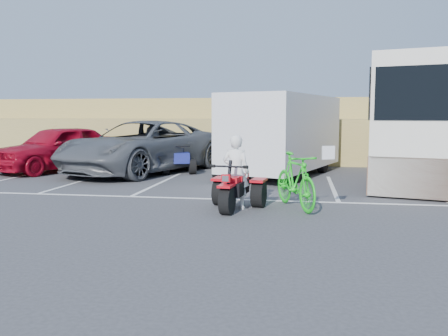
% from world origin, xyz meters
% --- Properties ---
extents(ground, '(100.00, 100.00, 0.00)m').
position_xyz_m(ground, '(0.00, 0.00, 0.00)').
color(ground, '#3B3B3E').
rests_on(ground, ground).
extents(parking_stripes, '(28.00, 5.16, 0.01)m').
position_xyz_m(parking_stripes, '(0.87, 4.07, 0.00)').
color(parking_stripes, white).
rests_on(parking_stripes, ground).
extents(grass_embankment, '(40.00, 8.50, 3.10)m').
position_xyz_m(grass_embankment, '(0.00, 15.48, 1.42)').
color(grass_embankment, '#9B8D46').
rests_on(grass_embankment, ground).
extents(red_trike_atv, '(1.45, 1.81, 1.08)m').
position_xyz_m(red_trike_atv, '(0.27, 1.08, 0.00)').
color(red_trike_atv, red).
rests_on(red_trike_atv, ground).
extents(rider, '(0.67, 0.49, 1.71)m').
position_xyz_m(rider, '(0.29, 1.23, 0.86)').
color(rider, white).
rests_on(rider, ground).
extents(green_dirt_bike, '(1.44, 2.22, 1.30)m').
position_xyz_m(green_dirt_bike, '(1.64, 1.51, 0.65)').
color(green_dirt_bike, '#14BF19').
rests_on(green_dirt_bike, ground).
extents(grey_pickup, '(5.58, 7.78, 1.97)m').
position_xyz_m(grey_pickup, '(-4.20, 7.68, 0.98)').
color(grey_pickup, '#4D5055').
rests_on(grey_pickup, ground).
extents(red_car, '(4.17, 5.65, 1.79)m').
position_xyz_m(red_car, '(-7.63, 7.70, 0.89)').
color(red_car, maroon).
rests_on(red_car, ground).
extents(cargo_trailer, '(4.25, 6.58, 2.86)m').
position_xyz_m(cargo_trailer, '(1.10, 7.63, 1.55)').
color(cargo_trailer, silver).
rests_on(cargo_trailer, ground).
extents(rv_motorhome, '(5.35, 10.74, 3.75)m').
position_xyz_m(rv_motorhome, '(6.15, 7.97, 1.63)').
color(rv_motorhome, silver).
rests_on(rv_motorhome, ground).
extents(quad_atv_blue, '(1.69, 1.95, 1.07)m').
position_xyz_m(quad_atv_blue, '(-2.85, 7.82, 0.00)').
color(quad_atv_blue, navy).
rests_on(quad_atv_blue, ground).
extents(quad_atv_green, '(1.65, 1.92, 1.06)m').
position_xyz_m(quad_atv_green, '(-0.36, 6.50, 0.00)').
color(quad_atv_green, '#155E27').
rests_on(quad_atv_green, ground).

